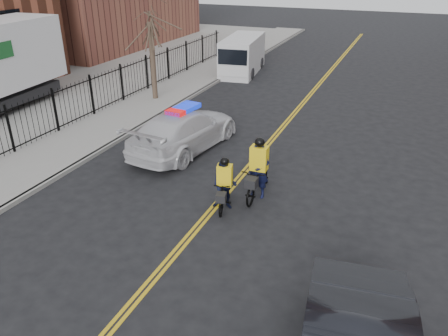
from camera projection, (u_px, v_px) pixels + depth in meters
ground at (202, 222)px, 13.08m from camera, size 120.00×120.00×0.00m
center_line_left at (277, 132)px, 19.73m from camera, size 0.10×60.00×0.01m
center_line_right at (280, 132)px, 19.68m from camera, size 0.10×60.00×0.01m
sidewalk at (137, 110)px, 22.30m from camera, size 3.00×60.00×0.15m
curb at (163, 114)px, 21.77m from camera, size 0.20×60.00×0.15m
iron_fence at (111, 89)px, 22.41m from camera, size 0.12×28.00×2.00m
street_tree at (151, 34)px, 22.47m from camera, size 3.20×3.20×4.80m
police_cruiser at (184, 130)px, 17.65m from camera, size 2.95×5.92×1.81m
cargo_van at (242, 56)px, 29.22m from camera, size 2.77×5.82×2.35m
cyclist_near at (258, 177)px, 14.15m from camera, size 0.80×2.14×2.09m
cyclist_far at (225, 189)px, 13.49m from camera, size 0.89×1.79×1.75m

